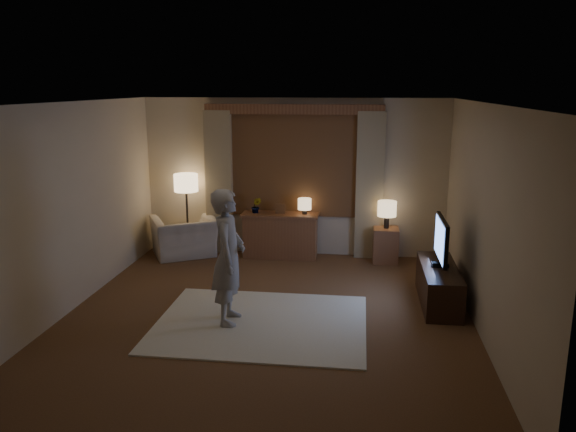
% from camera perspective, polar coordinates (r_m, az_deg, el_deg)
% --- Properties ---
extents(room, '(5.04, 5.54, 2.64)m').
position_cam_1_polar(room, '(7.13, -1.55, 1.32)').
color(room, brown).
rests_on(room, ground).
extents(rug, '(2.50, 2.00, 0.02)m').
position_cam_1_polar(rug, '(6.86, -2.75, -10.80)').
color(rug, '#EBE2C5').
rests_on(rug, floor).
extents(sideboard, '(1.20, 0.40, 0.70)m').
position_cam_1_polar(sideboard, '(9.31, -0.78, -2.08)').
color(sideboard, brown).
rests_on(sideboard, floor).
extents(picture_frame, '(0.16, 0.02, 0.20)m').
position_cam_1_polar(picture_frame, '(9.20, -0.79, 0.62)').
color(picture_frame, brown).
rests_on(picture_frame, sideboard).
extents(plant, '(0.17, 0.13, 0.30)m').
position_cam_1_polar(plant, '(9.25, -3.24, 0.99)').
color(plant, '#999999').
rests_on(plant, sideboard).
extents(table_lamp_sideboard, '(0.22, 0.22, 0.30)m').
position_cam_1_polar(table_lamp_sideboard, '(9.13, 1.70, 1.15)').
color(table_lamp_sideboard, black).
rests_on(table_lamp_sideboard, sideboard).
extents(floor_lamp, '(0.40, 0.40, 1.36)m').
position_cam_1_polar(floor_lamp, '(9.48, -10.31, 2.90)').
color(floor_lamp, black).
rests_on(floor_lamp, floor).
extents(armchair, '(1.31, 1.26, 0.65)m').
position_cam_1_polar(armchair, '(9.54, -10.48, -2.07)').
color(armchair, beige).
rests_on(armchair, floor).
extents(side_table, '(0.40, 0.40, 0.56)m').
position_cam_1_polar(side_table, '(9.20, 9.88, -2.92)').
color(side_table, brown).
rests_on(side_table, floor).
extents(table_lamp_side, '(0.30, 0.30, 0.44)m').
position_cam_1_polar(table_lamp_side, '(9.05, 10.02, 0.66)').
color(table_lamp_side, black).
rests_on(table_lamp_side, side_table).
extents(tv_stand, '(0.45, 1.40, 0.50)m').
position_cam_1_polar(tv_stand, '(7.63, 15.05, -6.79)').
color(tv_stand, black).
rests_on(tv_stand, floor).
extents(tv, '(0.22, 0.89, 0.64)m').
position_cam_1_polar(tv, '(7.45, 15.32, -2.41)').
color(tv, black).
rests_on(tv, tv_stand).
extents(person, '(0.42, 0.61, 1.62)m').
position_cam_1_polar(person, '(6.64, -6.07, -4.13)').
color(person, '#AFA9A2').
rests_on(person, rug).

